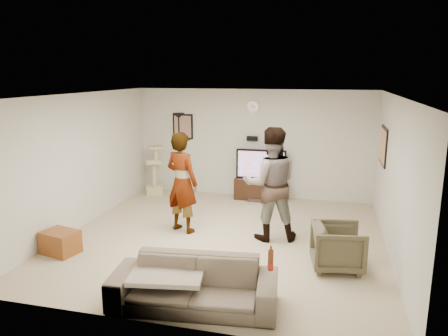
% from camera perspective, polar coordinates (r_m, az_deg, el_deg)
% --- Properties ---
extents(floor, '(5.50, 5.50, 0.02)m').
position_cam_1_polar(floor, '(7.61, -0.05, -9.42)').
color(floor, tan).
rests_on(floor, ground).
extents(ceiling, '(5.50, 5.50, 0.02)m').
position_cam_1_polar(ceiling, '(7.06, -0.05, 9.89)').
color(ceiling, silver).
rests_on(ceiling, wall_back).
extents(wall_back, '(5.50, 0.04, 2.50)m').
position_cam_1_polar(wall_back, '(9.87, 3.87, 3.29)').
color(wall_back, silver).
rests_on(wall_back, floor).
extents(wall_front, '(5.50, 0.04, 2.50)m').
position_cam_1_polar(wall_front, '(4.72, -8.33, -7.32)').
color(wall_front, silver).
rests_on(wall_front, floor).
extents(wall_left, '(0.04, 5.50, 2.50)m').
position_cam_1_polar(wall_left, '(8.33, -18.72, 0.90)').
color(wall_left, silver).
rests_on(wall_left, floor).
extents(wall_right, '(0.04, 5.50, 2.50)m').
position_cam_1_polar(wall_right, '(7.10, 22.02, -1.32)').
color(wall_right, silver).
rests_on(wall_right, floor).
extents(wall_clock, '(0.26, 0.04, 0.26)m').
position_cam_1_polar(wall_clock, '(9.74, 3.91, 8.21)').
color(wall_clock, silver).
rests_on(wall_clock, wall_back).
extents(wall_speaker, '(0.25, 0.10, 0.10)m').
position_cam_1_polar(wall_speaker, '(9.79, 3.82, 3.99)').
color(wall_speaker, black).
rests_on(wall_speaker, wall_back).
extents(picture_back, '(0.42, 0.03, 0.52)m').
position_cam_1_polar(picture_back, '(10.24, -5.57, 5.58)').
color(picture_back, '#8C6C61').
rests_on(picture_back, wall_back).
extents(picture_right, '(0.03, 0.78, 0.62)m').
position_cam_1_polar(picture_right, '(8.60, 20.66, 2.80)').
color(picture_right, tan).
rests_on(picture_right, wall_right).
extents(tv_stand, '(1.17, 0.45, 0.49)m').
position_cam_1_polar(tv_stand, '(9.81, 4.94, -2.80)').
color(tv_stand, black).
rests_on(tv_stand, floor).
extents(console_box, '(0.40, 0.30, 0.07)m').
position_cam_1_polar(console_box, '(9.50, 4.39, -4.63)').
color(console_box, silver).
rests_on(console_box, floor).
extents(tv, '(1.14, 0.08, 0.68)m').
position_cam_1_polar(tv, '(9.67, 5.00, 0.52)').
color(tv, black).
rests_on(tv, tv_stand).
extents(tv_screen, '(1.05, 0.01, 0.59)m').
position_cam_1_polar(tv_screen, '(9.63, 4.96, 0.46)').
color(tv_screen, '#2787EB').
rests_on(tv_screen, tv).
extents(floor_lamp, '(0.32, 0.32, 1.98)m').
position_cam_1_polar(floor_lamp, '(9.71, -6.01, 1.54)').
color(floor_lamp, black).
rests_on(floor_lamp, floor).
extents(cat_tree, '(0.49, 0.49, 1.19)m').
position_cam_1_polar(cat_tree, '(10.25, -9.38, -0.25)').
color(cat_tree, '#C2B584').
rests_on(cat_tree, floor).
extents(person_left, '(0.79, 0.66, 1.84)m').
position_cam_1_polar(person_left, '(7.69, -5.68, -1.94)').
color(person_left, '#ADADAD').
rests_on(person_left, floor).
extents(person_right, '(1.12, 0.98, 1.97)m').
position_cam_1_polar(person_right, '(7.32, 6.30, -2.16)').
color(person_right, teal).
rests_on(person_right, floor).
extents(sofa, '(2.13, 1.02, 0.60)m').
position_cam_1_polar(sofa, '(5.44, -4.09, -15.31)').
color(sofa, brown).
rests_on(sofa, floor).
extents(throw_blanket, '(1.00, 0.84, 0.06)m').
position_cam_1_polar(throw_blanket, '(5.50, -7.61, -13.84)').
color(throw_blanket, '#B4A48E').
rests_on(throw_blanket, sofa).
extents(beer_bottle, '(0.06, 0.06, 0.25)m').
position_cam_1_polar(beer_bottle, '(5.06, 6.30, -12.24)').
color(beer_bottle, '#5E2A0F').
rests_on(beer_bottle, sofa).
extents(armchair, '(0.84, 0.82, 0.67)m').
position_cam_1_polar(armchair, '(6.59, 15.07, -10.23)').
color(armchair, '#4B4531').
rests_on(armchair, floor).
extents(side_table, '(0.63, 0.53, 0.37)m').
position_cam_1_polar(side_table, '(7.42, -21.18, -9.30)').
color(side_table, brown).
rests_on(side_table, floor).
extents(toy_ball, '(0.06, 0.06, 0.06)m').
position_cam_1_polar(toy_ball, '(8.05, -6.80, -7.94)').
color(toy_ball, teal).
rests_on(toy_ball, floor).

